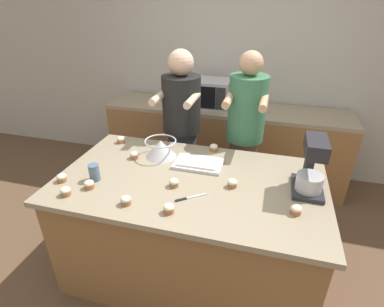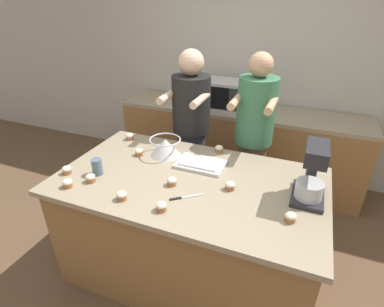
% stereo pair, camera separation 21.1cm
% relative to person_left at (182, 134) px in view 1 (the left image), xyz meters
% --- Properties ---
extents(ground_plane, '(16.00, 16.00, 0.00)m').
position_rel_person_left_xyz_m(ground_plane, '(0.31, -0.80, -0.88)').
color(ground_plane, brown).
extents(back_wall, '(10.00, 0.06, 2.70)m').
position_rel_person_left_xyz_m(back_wall, '(0.31, 1.11, 0.47)').
color(back_wall, '#B2ADA3').
rests_on(back_wall, ground_plane).
extents(island_counter, '(1.91, 1.09, 0.90)m').
position_rel_person_left_xyz_m(island_counter, '(0.31, -0.80, -0.42)').
color(island_counter, olive).
rests_on(island_counter, ground_plane).
extents(back_counter, '(2.80, 0.60, 0.92)m').
position_rel_person_left_xyz_m(back_counter, '(0.31, 0.76, -0.42)').
color(back_counter, olive).
rests_on(back_counter, ground_plane).
extents(person_left, '(0.37, 0.52, 1.67)m').
position_rel_person_left_xyz_m(person_left, '(0.00, 0.00, 0.00)').
color(person_left, '#33384C').
rests_on(person_left, ground_plane).
extents(person_right, '(0.35, 0.51, 1.68)m').
position_rel_person_left_xyz_m(person_right, '(0.60, -0.00, 0.01)').
color(person_right, brown).
rests_on(person_right, ground_plane).
extents(stand_mixer, '(0.20, 0.30, 0.39)m').
position_rel_person_left_xyz_m(stand_mixer, '(1.11, -0.72, 0.20)').
color(stand_mixer, '#232328').
rests_on(stand_mixer, island_counter).
extents(mixing_bowl, '(0.26, 0.26, 0.14)m').
position_rel_person_left_xyz_m(mixing_bowl, '(-0.02, -0.53, 0.10)').
color(mixing_bowl, '#BCBCC1').
rests_on(mixing_bowl, island_counter).
extents(baking_tray, '(0.37, 0.24, 0.04)m').
position_rel_person_left_xyz_m(baking_tray, '(0.32, -0.59, 0.05)').
color(baking_tray, silver).
rests_on(baking_tray, island_counter).
extents(microwave_oven, '(0.52, 0.37, 0.31)m').
position_rel_person_left_xyz_m(microwave_oven, '(0.08, 0.76, 0.20)').
color(microwave_oven, '#B7B7BC').
rests_on(microwave_oven, back_counter).
extents(drinking_glass, '(0.08, 0.08, 0.12)m').
position_rel_person_left_xyz_m(drinking_glass, '(-0.34, -0.99, 0.09)').
color(drinking_glass, slate).
rests_on(drinking_glass, island_counter).
extents(knife, '(0.19, 0.15, 0.01)m').
position_rel_person_left_xyz_m(knife, '(0.36, -1.02, 0.03)').
color(knife, '#BCBCC1').
rests_on(knife, island_counter).
extents(cupcake_0, '(0.07, 0.07, 0.06)m').
position_rel_person_left_xyz_m(cupcake_0, '(0.23, -0.91, 0.06)').
color(cupcake_0, '#9E6038').
rests_on(cupcake_0, island_counter).
extents(cupcake_1, '(0.07, 0.07, 0.06)m').
position_rel_person_left_xyz_m(cupcake_1, '(-0.32, -1.09, 0.06)').
color(cupcake_1, '#9E6038').
rests_on(cupcake_1, island_counter).
extents(cupcake_2, '(0.07, 0.07, 0.06)m').
position_rel_person_left_xyz_m(cupcake_2, '(0.38, -0.31, 0.06)').
color(cupcake_2, '#9E6038').
rests_on(cupcake_2, island_counter).
extents(cupcake_3, '(0.07, 0.07, 0.06)m').
position_rel_person_left_xyz_m(cupcake_3, '(-0.21, -0.62, 0.06)').
color(cupcake_3, '#9E6038').
rests_on(cupcake_3, island_counter).
extents(cupcake_4, '(0.07, 0.07, 0.06)m').
position_rel_person_left_xyz_m(cupcake_4, '(0.29, -1.19, 0.06)').
color(cupcake_4, '#9E6038').
rests_on(cupcake_4, island_counter).
extents(cupcake_5, '(0.07, 0.07, 0.06)m').
position_rel_person_left_xyz_m(cupcake_5, '(-0.45, -0.38, 0.06)').
color(cupcake_5, '#9E6038').
rests_on(cupcake_5, island_counter).
extents(cupcake_6, '(0.07, 0.07, 0.06)m').
position_rel_person_left_xyz_m(cupcake_6, '(-0.56, -1.07, 0.06)').
color(cupcake_6, '#9E6038').
rests_on(cupcake_6, island_counter).
extents(cupcake_7, '(0.07, 0.07, 0.06)m').
position_rel_person_left_xyz_m(cupcake_7, '(-0.43, -1.20, 0.06)').
color(cupcake_7, '#9E6038').
rests_on(cupcake_7, island_counter).
extents(cupcake_8, '(0.07, 0.07, 0.06)m').
position_rel_person_left_xyz_m(cupcake_8, '(0.61, -0.81, 0.06)').
color(cupcake_8, '#9E6038').
rests_on(cupcake_8, island_counter).
extents(cupcake_9, '(0.07, 0.07, 0.06)m').
position_rel_person_left_xyz_m(cupcake_9, '(1.03, -1.00, 0.06)').
color(cupcake_9, '#9E6038').
rests_on(cupcake_9, island_counter).
extents(cupcake_10, '(0.07, 0.07, 0.06)m').
position_rel_person_left_xyz_m(cupcake_10, '(-0.00, -1.19, 0.06)').
color(cupcake_10, '#9E6038').
rests_on(cupcake_10, island_counter).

